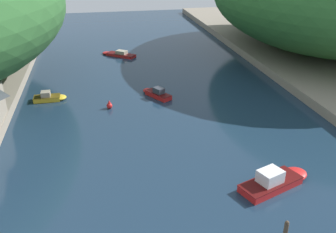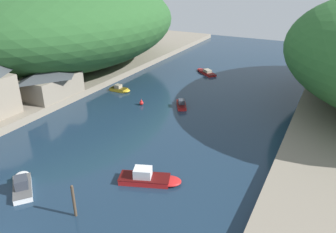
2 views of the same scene
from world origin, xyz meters
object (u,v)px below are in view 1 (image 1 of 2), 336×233
at_px(boat_navy_launch, 276,180).
at_px(channel_buoy_near, 109,105).
at_px(boat_moored_right, 118,54).
at_px(boat_cabin_cruiser, 156,93).
at_px(boat_red_skiff, 50,97).

relative_size(boat_navy_launch, channel_buoy_near, 6.64).
distance_m(boat_moored_right, boat_navy_launch, 39.74).
distance_m(boat_navy_launch, channel_buoy_near, 21.06).
bearing_deg(channel_buoy_near, boat_cabin_cruiser, 24.50).
xyz_separation_m(boat_red_skiff, boat_moored_right, (9.43, 17.38, -0.05)).
height_order(boat_moored_right, channel_buoy_near, channel_buoy_near).
xyz_separation_m(boat_navy_launch, boat_cabin_cruiser, (-6.06, 20.05, -0.09)).
bearing_deg(boat_red_skiff, boat_moored_right, 150.66).
bearing_deg(boat_red_skiff, channel_buoy_near, 59.50).
height_order(boat_moored_right, boat_navy_launch, boat_navy_launch).
bearing_deg(boat_navy_launch, boat_red_skiff, -159.53).
height_order(boat_moored_right, boat_cabin_cruiser, boat_cabin_cruiser).
relative_size(boat_moored_right, channel_buoy_near, 5.78).
bearing_deg(boat_moored_right, boat_navy_launch, -127.75).
distance_m(boat_moored_right, boat_cabin_cruiser, 18.88).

